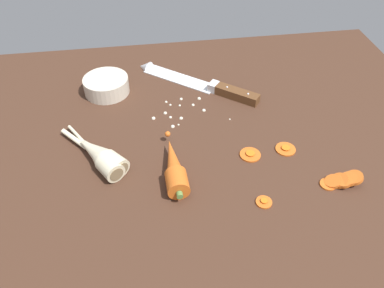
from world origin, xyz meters
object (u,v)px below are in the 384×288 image
(carrot_slice_stray_near, at_px, (250,154))
(carrot_slice_stray_mid, at_px, (264,202))
(carrot_slice_stray_far, at_px, (286,149))
(chefs_knife, at_px, (193,82))
(whole_carrot, at_px, (174,167))
(parsnip_mid_left, at_px, (98,155))
(prep_bowl, at_px, (106,85))
(parsnip_front, at_px, (101,154))
(carrot_slice_stack, at_px, (341,180))
(parsnip_mid_right, at_px, (99,156))

(carrot_slice_stray_near, height_order, carrot_slice_stray_mid, same)
(carrot_slice_stray_near, bearing_deg, carrot_slice_stray_far, 4.03)
(carrot_slice_stray_far, bearing_deg, chefs_knife, 119.33)
(whole_carrot, bearing_deg, parsnip_mid_left, 158.44)
(carrot_slice_stray_mid, xyz_separation_m, prep_bowl, (-0.29, 0.40, 0.02))
(whole_carrot, xyz_separation_m, carrot_slice_stray_mid, (0.15, -0.09, -0.02))
(carrot_slice_stray_near, height_order, prep_bowl, prep_bowl)
(parsnip_front, height_order, parsnip_mid_left, same)
(carrot_slice_stack, distance_m, prep_bowl, 0.58)
(chefs_knife, xyz_separation_m, prep_bowl, (-0.22, -0.01, 0.01))
(parsnip_mid_left, xyz_separation_m, parsnip_mid_right, (0.00, -0.00, -0.00))
(whole_carrot, distance_m, carrot_slice_stray_near, 0.16)
(parsnip_mid_left, bearing_deg, prep_bowl, 87.05)
(whole_carrot, bearing_deg, carrot_slice_stray_mid, -31.61)
(chefs_knife, relative_size, parsnip_mid_right, 1.60)
(carrot_slice_stray_near, bearing_deg, carrot_slice_stray_mid, -93.22)
(parsnip_front, xyz_separation_m, carrot_slice_stray_far, (0.38, -0.02, -0.02))
(carrot_slice_stack, height_order, carrot_slice_stray_near, carrot_slice_stack)
(carrot_slice_stray_far, xyz_separation_m, prep_bowl, (-0.37, 0.27, 0.02))
(chefs_knife, bearing_deg, carrot_slice_stray_near, -74.74)
(parsnip_mid_right, distance_m, prep_bowl, 0.25)
(parsnip_mid_right, xyz_separation_m, carrot_slice_stack, (0.46, -0.12, -0.01))
(parsnip_mid_right, relative_size, carrot_slice_stray_mid, 6.02)
(parsnip_mid_right, relative_size, prep_bowl, 1.65)
(parsnip_mid_left, height_order, carrot_slice_stack, parsnip_mid_left)
(parsnip_mid_left, height_order, carrot_slice_stray_mid, parsnip_mid_left)
(carrot_slice_stray_mid, bearing_deg, whole_carrot, 148.39)
(carrot_slice_stray_mid, bearing_deg, carrot_slice_stack, 8.38)
(chefs_knife, relative_size, parsnip_mid_left, 1.85)
(whole_carrot, xyz_separation_m, carrot_slice_stack, (0.31, -0.07, -0.01))
(whole_carrot, xyz_separation_m, prep_bowl, (-0.13, 0.30, 0.00))
(chefs_knife, relative_size, parsnip_front, 1.79)
(carrot_slice_stray_far, distance_m, prep_bowl, 0.46)
(chefs_knife, bearing_deg, parsnip_mid_right, -131.60)
(whole_carrot, distance_m, carrot_slice_stray_far, 0.24)
(chefs_knife, height_order, prep_bowl, prep_bowl)
(carrot_slice_stray_mid, bearing_deg, parsnip_front, 152.60)
(parsnip_mid_left, relative_size, carrot_slice_stray_mid, 5.20)
(carrot_slice_stray_near, relative_size, carrot_slice_stray_far, 1.03)
(parsnip_mid_left, distance_m, parsnip_mid_right, 0.01)
(carrot_slice_stray_near, distance_m, prep_bowl, 0.40)
(carrot_slice_stray_far, bearing_deg, carrot_slice_stray_near, -175.97)
(chefs_knife, xyz_separation_m, parsnip_mid_right, (-0.23, -0.26, 0.01))
(parsnip_mid_left, bearing_deg, carrot_slice_stray_mid, -26.94)
(whole_carrot, bearing_deg, parsnip_mid_right, 159.89)
(prep_bowl, bearing_deg, parsnip_mid_right, -92.44)
(parsnip_front, xyz_separation_m, parsnip_mid_right, (-0.00, -0.01, -0.00))
(parsnip_mid_left, bearing_deg, carrot_slice_stray_near, -4.96)
(carrot_slice_stray_near, xyz_separation_m, prep_bowl, (-0.29, 0.27, 0.02))
(carrot_slice_stack, relative_size, prep_bowl, 0.73)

